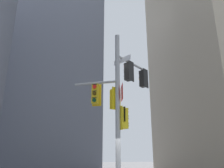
{
  "coord_description": "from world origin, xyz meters",
  "views": [
    {
      "loc": [
        -4.0,
        -10.09,
        1.72
      ],
      "look_at": [
        -0.18,
        0.31,
        5.25
      ],
      "focal_mm": 36.39,
      "sensor_mm": 36.0,
      "label": 1
    }
  ],
  "objects": [
    {
      "name": "building_mid_block",
      "position": [
        -1.54,
        26.44,
        14.84
      ],
      "size": [
        14.08,
        14.08,
        29.69
      ],
      "primitive_type": "cube",
      "color": "slate",
      "rests_on": "ground"
    },
    {
      "name": "building_tower_right",
      "position": [
        18.65,
        11.05,
        17.45
      ],
      "size": [
        13.28,
        13.28,
        34.9
      ],
      "primitive_type": "cube",
      "color": "tan",
      "rests_on": "ground"
    },
    {
      "name": "signal_pole_assembly",
      "position": [
        0.28,
        0.35,
        4.6
      ],
      "size": [
        4.39,
        1.99,
        7.92
      ],
      "color": "#9EA0A3",
      "rests_on": "ground"
    }
  ]
}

